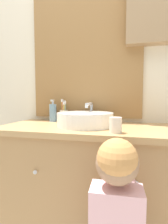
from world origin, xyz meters
name	(u,v)px	position (x,y,z in m)	size (l,w,h in m)	color
wall_back	(101,65)	(0.02, 0.62, 1.29)	(3.20, 0.18, 2.50)	beige
vanity_counter	(92,186)	(0.00, 0.33, 0.42)	(1.24, 0.54, 0.84)	#A37A4C
sink_basin	(85,119)	(-0.05, 0.34, 0.88)	(0.38, 0.43, 0.16)	white
toothbrush_holder	(64,115)	(-0.27, 0.52, 0.89)	(0.07, 0.07, 0.18)	beige
soap_dispenser	(53,112)	(-0.36, 0.50, 0.91)	(0.06, 0.06, 0.18)	#6B93B2
child_figure	(117,218)	(0.19, -0.10, 0.52)	(0.22, 0.44, 0.87)	slate
drinking_cup	(116,125)	(0.17, 0.15, 0.88)	(0.07, 0.07, 0.09)	silver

